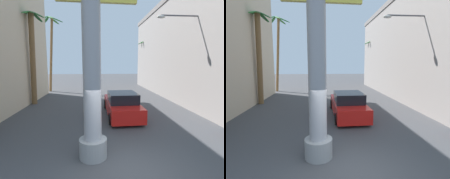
{
  "view_description": "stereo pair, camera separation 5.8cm",
  "coord_description": "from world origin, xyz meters",
  "views": [
    {
      "loc": [
        -0.86,
        -4.71,
        3.36
      ],
      "look_at": [
        0.0,
        5.18,
        1.9
      ],
      "focal_mm": 28.0,
      "sensor_mm": 36.0,
      "label": 1
    },
    {
      "loc": [
        -0.8,
        -4.72,
        3.36
      ],
      "look_at": [
        0.0,
        5.18,
        1.9
      ],
      "focal_mm": 28.0,
      "sensor_mm": 36.0,
      "label": 2
    }
  ],
  "objects": [
    {
      "name": "street_lamp",
      "position": [
        5.42,
        6.82,
        4.1
      ],
      "size": [
        2.94,
        0.28,
        6.63
      ],
      "color": "#59595E",
      "rests_on": "ground"
    },
    {
      "name": "ground_plane",
      "position": [
        0.0,
        10.0,
        0.0
      ],
      "size": [
        88.97,
        88.97,
        0.0
      ],
      "primitive_type": "plane",
      "color": "#424244"
    },
    {
      "name": "building_right",
      "position": [
        10.24,
        13.56,
        4.88
      ],
      "size": [
        9.01,
        20.49,
        9.74
      ],
      "color": "gray",
      "rests_on": "ground"
    },
    {
      "name": "palm_tree_far_left",
      "position": [
        -6.4,
        17.46,
        5.98
      ],
      "size": [
        3.39,
        3.11,
        9.03
      ],
      "color": "brown",
      "rests_on": "ground"
    },
    {
      "name": "palm_tree_mid_left",
      "position": [
        -6.08,
        10.3,
        4.48
      ],
      "size": [
        2.46,
        2.45,
        7.57
      ],
      "color": "brown",
      "rests_on": "ground"
    },
    {
      "name": "palm_tree_far_right",
      "position": [
        6.3,
        20.64,
        4.19
      ],
      "size": [
        2.61,
        2.66,
        6.83
      ],
      "color": "brown",
      "rests_on": "ground"
    },
    {
      "name": "neon_sign_pole",
      "position": [
        -1.02,
        1.25,
        5.27
      ],
      "size": [
        2.94,
        1.0,
        10.75
      ],
      "color": "#9E9EA3",
      "rests_on": "ground"
    },
    {
      "name": "car_lead",
      "position": [
        0.74,
        6.39,
        0.7
      ],
      "size": [
        2.13,
        5.25,
        1.56
      ],
      "color": "black",
      "rests_on": "ground"
    }
  ]
}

